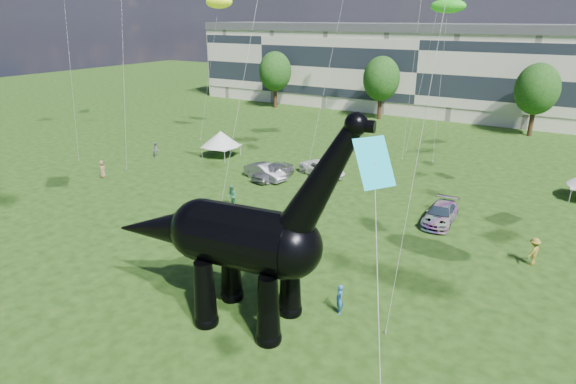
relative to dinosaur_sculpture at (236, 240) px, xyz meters
The scene contains 12 objects.
ground 5.16m from the dinosaur_sculpture, 95.37° to the right, with size 220.00×220.00×0.00m, color #16330C.
terrace_row 59.62m from the dinosaur_sculpture, 97.99° to the left, with size 78.00×11.00×12.00m, color beige.
tree_far_left 58.51m from the dinosaur_sculpture, 121.19° to the left, with size 5.20×5.20×9.44m.
tree_mid_left 51.54m from the dinosaur_sculpture, 103.80° to the left, with size 5.20×5.20×9.44m.
tree_mid_right 50.65m from the dinosaur_sculpture, 81.23° to the left, with size 5.20×5.20×9.44m.
dinosaur_sculpture is the anchor object (origin of this frame).
car_silver 21.69m from the dinosaur_sculpture, 118.70° to the left, with size 1.78×4.42×1.51m, color #A8A7AC.
car_grey 21.71m from the dinosaur_sculpture, 120.58° to the left, with size 1.50×4.29×1.42m, color slate.
car_white 23.48m from the dinosaur_sculpture, 107.37° to the left, with size 2.24×4.85×1.35m, color white.
car_dark 18.11m from the dinosaur_sculpture, 72.00° to the left, with size 1.93×4.76×1.38m, color #595960.
gazebo_left 29.51m from the dinosaur_sculpture, 130.64° to the left, with size 4.17×4.17×2.77m.
visitors 15.15m from the dinosaur_sculpture, 91.81° to the left, with size 45.20×24.99×1.80m.
Camera 1 is at (13.17, -13.23, 14.14)m, focal length 30.00 mm.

